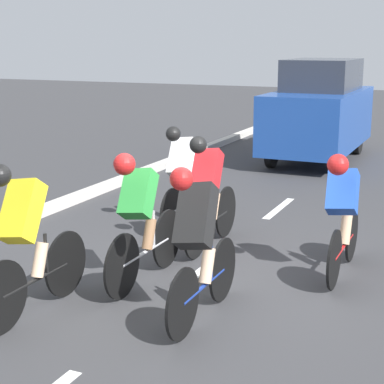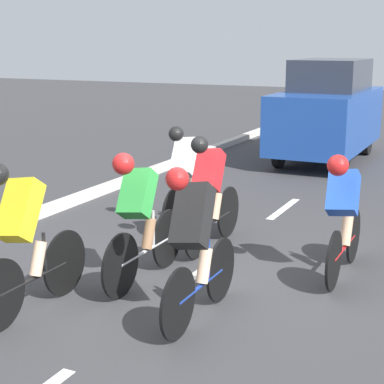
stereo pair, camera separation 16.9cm
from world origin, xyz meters
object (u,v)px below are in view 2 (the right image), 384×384
at_px(support_car, 328,111).
at_px(cyclist_red, 210,190).
at_px(cyclist_black, 195,240).
at_px(cyclist_blue, 343,212).
at_px(cyclist_white, 187,175).
at_px(cyclist_yellow, 24,236).
at_px(cyclist_green, 139,214).

bearing_deg(support_car, cyclist_red, 91.63).
xyz_separation_m(cyclist_red, cyclist_black, (-0.77, 2.08, 0.03)).
relative_size(cyclist_blue, support_car, 0.42).
height_order(cyclist_white, support_car, support_car).
distance_m(cyclist_red, support_car, 6.80).
bearing_deg(cyclist_red, cyclist_yellow, 73.67).
bearing_deg(cyclist_red, support_car, -88.37).
xyz_separation_m(cyclist_red, cyclist_white, (0.68, -0.71, -0.00)).
bearing_deg(cyclist_yellow, support_car, -93.51).
bearing_deg(cyclist_red, cyclist_black, 110.28).
xyz_separation_m(cyclist_white, cyclist_black, (-1.45, 2.79, 0.03)).
distance_m(cyclist_blue, cyclist_yellow, 3.43).
xyz_separation_m(cyclist_green, cyclist_yellow, (0.58, 1.19, 0.01)).
height_order(cyclist_white, cyclist_green, cyclist_green).
bearing_deg(support_car, cyclist_yellow, 86.49).
distance_m(cyclist_black, cyclist_yellow, 1.64).
distance_m(cyclist_blue, cyclist_black, 2.02).
bearing_deg(cyclist_black, cyclist_green, -33.24).
height_order(cyclist_blue, cyclist_black, cyclist_black).
xyz_separation_m(cyclist_red, cyclist_green, (0.19, 1.45, 0.01)).
distance_m(cyclist_green, cyclist_black, 1.15).
bearing_deg(cyclist_white, cyclist_blue, 157.12).
relative_size(cyclist_green, cyclist_yellow, 1.03).
distance_m(cyclist_white, cyclist_green, 2.22).
distance_m(cyclist_red, cyclist_blue, 1.78).
distance_m(cyclist_black, support_car, 8.93).
bearing_deg(cyclist_white, cyclist_yellow, 88.44).
distance_m(cyclist_white, cyclist_blue, 2.64).
distance_m(cyclist_green, support_car, 8.25).
relative_size(cyclist_white, cyclist_yellow, 0.99).
xyz_separation_m(cyclist_red, support_car, (0.19, -6.79, 0.33)).
bearing_deg(cyclist_red, cyclist_white, -46.38).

